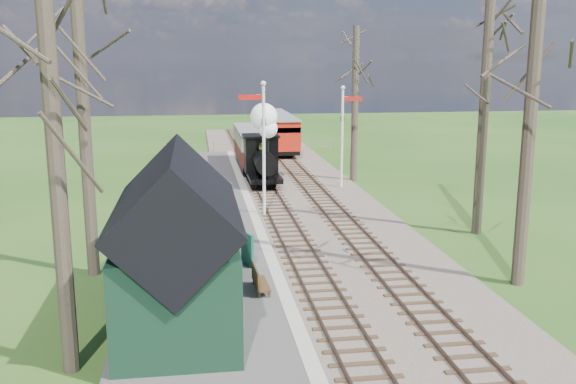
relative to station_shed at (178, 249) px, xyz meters
The scene contains 18 objects.
distant_hills 63.40m from the station_shed, 84.61° to the left, with size 114.40×48.00×22.02m.
ballast_bed 18.98m from the station_shed, 72.73° to the left, with size 8.00×60.00×0.10m, color brown.
track_near 18.63m from the station_shed, 76.57° to the left, with size 1.60×60.00×0.15m.
track_far 19.40m from the station_shed, 69.04° to the left, with size 1.60×60.00×0.15m.
platform 10.26m from the station_shed, 85.44° to the left, with size 5.00×44.00×0.20m, color #474442.
coping_strip 10.69m from the station_shed, 72.79° to the left, with size 0.40×44.00×0.21m, color #B2AD9E.
station_shed is the anchor object (origin of this frame).
semaphore_near 12.58m from the station_shed, 73.62° to the left, with size 1.22×0.24×6.22m.
semaphore_far 20.01m from the station_shed, 64.28° to the left, with size 1.22×0.24×5.72m.
bare_trees 8.81m from the station_shed, 47.30° to the left, with size 15.51×22.39×12.00m.
fence_line 32.38m from the station_shed, 81.83° to the left, with size 12.60×0.08×1.00m.
locomotive 19.45m from the station_shed, 77.27° to the left, with size 1.86×4.35×4.66m.
coach 25.41m from the station_shed, 80.26° to the left, with size 2.17×7.46×2.29m.
red_carriage_a 31.32m from the station_shed, 77.28° to the left, with size 2.20×5.45×2.32m.
red_carriage_b 36.71m from the station_shed, 79.17° to the left, with size 2.20×5.45×2.32m.
sign_board 5.29m from the station_shed, 64.23° to the left, with size 0.38×0.76×1.15m.
bench 3.53m from the station_shed, 41.46° to the left, with size 0.46×1.40×0.79m.
person 3.80m from the station_shed, 62.94° to the left, with size 0.52×0.34×1.42m, color #1B2331.
Camera 1 is at (-3.75, -12.53, 7.25)m, focal length 40.00 mm.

